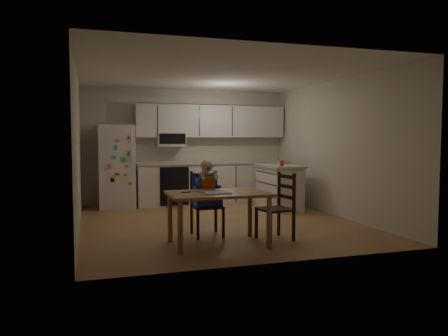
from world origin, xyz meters
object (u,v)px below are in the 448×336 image
at_px(refrigerator, 116,167).
at_px(chair_booster, 206,190).
at_px(kitchen_island, 279,187).
at_px(chair_side, 281,202).
at_px(dining_table, 218,199).
at_px(red_cup, 282,163).

height_order(refrigerator, chair_booster, refrigerator).
distance_m(refrigerator, kitchen_island, 3.36).
xyz_separation_m(chair_booster, chair_side, (0.94, -0.55, -0.14)).
xyz_separation_m(dining_table, chair_booster, (-0.00, 0.62, 0.05)).
xyz_separation_m(red_cup, dining_table, (-1.98, -2.26, -0.32)).
distance_m(red_cup, chair_booster, 2.59).
relative_size(red_cup, dining_table, 0.08).
relative_size(red_cup, chair_side, 0.11).
bearing_deg(refrigerator, chair_booster, -69.93).
bearing_deg(dining_table, kitchen_island, 51.10).
distance_m(kitchen_island, dining_table, 3.27).
height_order(dining_table, chair_side, chair_side).
bearing_deg(kitchen_island, dining_table, -128.90).
distance_m(kitchen_island, red_cup, 0.57).
bearing_deg(refrigerator, kitchen_island, -19.18).
bearing_deg(dining_table, red_cup, 48.86).
height_order(chair_booster, chair_side, chair_booster).
height_order(refrigerator, dining_table, refrigerator).
height_order(kitchen_island, chair_booster, chair_booster).
bearing_deg(chair_booster, red_cup, 39.16).
height_order(red_cup, dining_table, red_cup).
xyz_separation_m(refrigerator, chair_booster, (1.10, -3.02, -0.18)).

